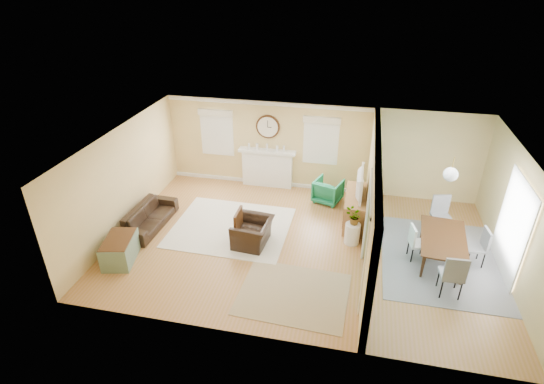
# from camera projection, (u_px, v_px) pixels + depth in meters

# --- Properties ---
(floor) EXTENTS (9.00, 9.00, 0.00)m
(floor) POSITION_uv_depth(u_px,v_px,m) (302.00, 245.00, 10.25)
(floor) COLOR #A06E32
(floor) RESTS_ON ground
(wall_back) EXTENTS (9.00, 0.02, 2.60)m
(wall_back) POSITION_uv_depth(u_px,v_px,m) (319.00, 148.00, 12.21)
(wall_back) COLOR tan
(wall_back) RESTS_ON ground
(wall_front) EXTENTS (9.00, 0.02, 2.60)m
(wall_front) POSITION_uv_depth(u_px,v_px,m) (277.00, 284.00, 7.05)
(wall_front) COLOR tan
(wall_front) RESTS_ON ground
(wall_left) EXTENTS (0.02, 6.00, 2.60)m
(wall_left) POSITION_uv_depth(u_px,v_px,m) (123.00, 179.00, 10.47)
(wall_left) COLOR tan
(wall_left) RESTS_ON ground
(wall_right) EXTENTS (0.02, 6.00, 2.60)m
(wall_right) POSITION_uv_depth(u_px,v_px,m) (518.00, 220.00, 8.80)
(wall_right) COLOR tan
(wall_right) RESTS_ON ground
(ceiling) EXTENTS (9.00, 6.00, 0.02)m
(ceiling) POSITION_uv_depth(u_px,v_px,m) (306.00, 145.00, 9.01)
(ceiling) COLOR white
(ceiling) RESTS_ON wall_back
(partition) EXTENTS (0.17, 6.00, 2.60)m
(partition) POSITION_uv_depth(u_px,v_px,m) (372.00, 197.00, 9.57)
(partition) COLOR tan
(partition) RESTS_ON ground
(fireplace) EXTENTS (1.70, 0.30, 1.17)m
(fireplace) POSITION_uv_depth(u_px,v_px,m) (267.00, 167.00, 12.72)
(fireplace) COLOR white
(fireplace) RESTS_ON ground
(wall_clock) EXTENTS (0.70, 0.07, 0.70)m
(wall_clock) POSITION_uv_depth(u_px,v_px,m) (268.00, 127.00, 12.20)
(wall_clock) COLOR #4A2A12
(wall_clock) RESTS_ON wall_back
(window_left) EXTENTS (1.05, 0.13, 1.42)m
(window_left) POSITION_uv_depth(u_px,v_px,m) (217.00, 129.00, 12.57)
(window_left) COLOR white
(window_left) RESTS_ON wall_back
(window_right) EXTENTS (1.05, 0.13, 1.42)m
(window_right) POSITION_uv_depth(u_px,v_px,m) (321.00, 137.00, 11.99)
(window_right) COLOR white
(window_right) RESTS_ON wall_back
(french_doors) EXTENTS (0.06, 1.70, 2.20)m
(french_doors) POSITION_uv_depth(u_px,v_px,m) (513.00, 228.00, 8.90)
(french_doors) COLOR white
(french_doors) RESTS_ON ground
(pendant) EXTENTS (0.30, 0.30, 0.55)m
(pendant) POSITION_uv_depth(u_px,v_px,m) (451.00, 174.00, 8.65)
(pendant) COLOR gold
(pendant) RESTS_ON ceiling
(rug_cream) EXTENTS (2.97, 2.58, 0.02)m
(rug_cream) POSITION_uv_depth(u_px,v_px,m) (231.00, 227.00, 10.93)
(rug_cream) COLOR silver
(rug_cream) RESTS_ON floor
(rug_jute) EXTENTS (2.28, 1.90, 0.01)m
(rug_jute) POSITION_uv_depth(u_px,v_px,m) (293.00, 294.00, 8.72)
(rug_jute) COLOR tan
(rug_jute) RESTS_ON floor
(rug_grey) EXTENTS (2.61, 3.27, 0.01)m
(rug_grey) POSITION_uv_depth(u_px,v_px,m) (440.00, 259.00, 9.73)
(rug_grey) COLOR gray
(rug_grey) RESTS_ON floor
(sofa) EXTENTS (0.80, 1.91, 0.55)m
(sofa) POSITION_uv_depth(u_px,v_px,m) (149.00, 217.00, 10.85)
(sofa) COLOR black
(sofa) RESTS_ON floor
(eames_chair) EXTENTS (0.93, 1.04, 0.63)m
(eames_chair) POSITION_uv_depth(u_px,v_px,m) (253.00, 232.00, 10.15)
(eames_chair) COLOR black
(eames_chair) RESTS_ON floor
(green_chair) EXTENTS (0.91, 0.92, 0.67)m
(green_chair) POSITION_uv_depth(u_px,v_px,m) (328.00, 191.00, 11.97)
(green_chair) COLOR #166A40
(green_chair) RESTS_ON floor
(trunk) EXTENTS (0.81, 1.11, 0.58)m
(trunk) POSITION_uv_depth(u_px,v_px,m) (120.00, 249.00, 9.60)
(trunk) COLOR slate
(trunk) RESTS_ON floor
(credenza) EXTENTS (0.53, 1.55, 0.80)m
(credenza) POSITION_uv_depth(u_px,v_px,m) (355.00, 208.00, 10.98)
(credenza) COLOR #A17339
(credenza) RESTS_ON floor
(tv) EXTENTS (0.15, 1.17, 0.67)m
(tv) POSITION_uv_depth(u_px,v_px,m) (357.00, 183.00, 10.63)
(tv) COLOR black
(tv) RESTS_ON credenza
(garden_stool) EXTENTS (0.36, 0.36, 0.53)m
(garden_stool) POSITION_uv_depth(u_px,v_px,m) (352.00, 234.00, 10.20)
(garden_stool) COLOR white
(garden_stool) RESTS_ON floor
(potted_plant) EXTENTS (0.47, 0.45, 0.41)m
(potted_plant) POSITION_uv_depth(u_px,v_px,m) (354.00, 217.00, 9.97)
(potted_plant) COLOR #337F33
(potted_plant) RESTS_ON garden_stool
(dining_table) EXTENTS (1.13, 1.82, 0.61)m
(dining_table) POSITION_uv_depth(u_px,v_px,m) (443.00, 249.00, 9.59)
(dining_table) COLOR #4A2A12
(dining_table) RESTS_ON floor
(dining_chair_n) EXTENTS (0.53, 0.53, 1.00)m
(dining_chair_n) POSITION_uv_depth(u_px,v_px,m) (442.00, 213.00, 10.41)
(dining_chair_n) COLOR gray
(dining_chair_n) RESTS_ON floor
(dining_chair_s) EXTENTS (0.47, 0.47, 1.01)m
(dining_chair_s) POSITION_uv_depth(u_px,v_px,m) (452.00, 270.00, 8.46)
(dining_chair_s) COLOR gray
(dining_chair_s) RESTS_ON floor
(dining_chair_w) EXTENTS (0.45, 0.45, 0.86)m
(dining_chair_w) POSITION_uv_depth(u_px,v_px,m) (419.00, 240.00, 9.54)
(dining_chair_w) COLOR white
(dining_chair_w) RESTS_ON floor
(dining_chair_e) EXTENTS (0.45, 0.45, 0.91)m
(dining_chair_e) POSITION_uv_depth(u_px,v_px,m) (477.00, 244.00, 9.36)
(dining_chair_e) COLOR gray
(dining_chair_e) RESTS_ON floor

